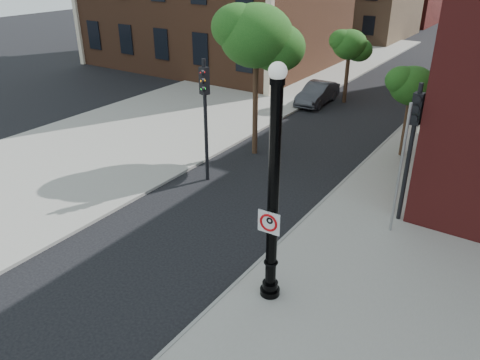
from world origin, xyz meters
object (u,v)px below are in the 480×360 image
Objects in this scene: traffic_signal_left at (205,101)px; traffic_signal_right at (413,133)px; no_parking_sign at (269,222)px; parked_car at (318,93)px; lamppost at (273,202)px.

traffic_signal_left reaches higher than traffic_signal_right.
no_parking_sign is 0.15× the size of parked_car.
no_parking_sign is 18.82m from parked_car.
no_parking_sign is at bearing -101.52° from traffic_signal_right.
traffic_signal_right is at bearing 73.89° from lamppost.
no_parking_sign is at bearing -70.46° from parked_car.
parked_car is (-6.76, 17.47, -1.82)m from no_parking_sign.
no_parking_sign is 6.42m from traffic_signal_right.
lamppost is at bearing -22.47° from traffic_signal_left.
traffic_signal_right is (1.72, 5.96, 0.35)m from lamppost.
lamppost is 10.50× the size of no_parking_sign.
lamppost is 18.72m from parked_car.
traffic_signal_left reaches higher than parked_car.
lamppost is 1.29× the size of traffic_signal_left.
lamppost is at bearing -101.88° from traffic_signal_right.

